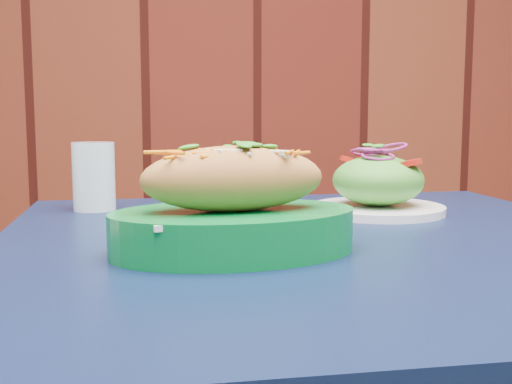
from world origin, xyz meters
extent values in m
cube|color=black|center=(0.29, 1.42, 0.73)|extent=(0.84, 0.84, 0.03)
cube|color=white|center=(0.17, 1.35, 0.79)|extent=(0.23, 0.17, 0.01)
ellipsoid|color=#BF763C|center=(0.17, 1.35, 0.83)|extent=(0.21, 0.12, 0.07)
cylinder|color=white|center=(0.41, 1.60, 0.76)|extent=(0.20, 0.20, 0.01)
ellipsoid|color=#4C992D|center=(0.41, 1.60, 0.80)|extent=(0.14, 0.14, 0.08)
cylinder|color=red|center=(0.44, 1.57, 0.83)|extent=(0.04, 0.04, 0.01)
cylinder|color=red|center=(0.37, 1.62, 0.83)|extent=(0.04, 0.04, 0.01)
cylinder|color=red|center=(0.41, 1.64, 0.83)|extent=(0.04, 0.04, 0.01)
torus|color=#881D66|center=(0.41, 1.60, 0.84)|extent=(0.05, 0.05, 0.00)
torus|color=#881D66|center=(0.41, 1.60, 0.85)|extent=(0.05, 0.05, 0.00)
torus|color=#881D66|center=(0.41, 1.60, 0.85)|extent=(0.05, 0.05, 0.00)
torus|color=#881D66|center=(0.41, 1.60, 0.85)|extent=(0.05, 0.05, 0.00)
cylinder|color=silver|center=(-0.02, 1.68, 0.80)|extent=(0.07, 0.07, 0.11)
camera|label=1|loc=(0.11, 0.67, 0.90)|focal=45.00mm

